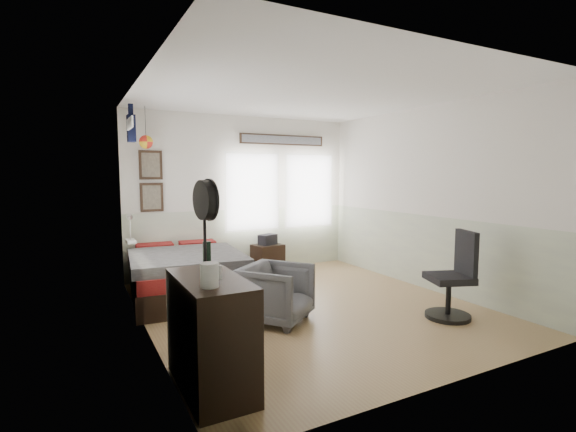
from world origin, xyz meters
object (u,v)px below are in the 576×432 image
bed (185,274)px  armchair (276,293)px  nightstand (268,258)px  task_chair (454,283)px  dresser (211,333)px

bed → armchair: (0.68, -1.52, 0.02)m
nightstand → task_chair: (0.97, -3.14, 0.18)m
bed → dresser: 2.67m
dresser → nightstand: bearing=58.5°
bed → dresser: bearing=-94.3°
dresser → nightstand: (2.07, 3.38, -0.21)m
armchair → task_chair: 2.11m
nightstand → dresser: bearing=-130.8°
dresser → armchair: dresser is taller
dresser → task_chair: 3.05m
bed → nightstand: (1.63, 0.75, -0.07)m
armchair → nightstand: armchair is taller
nightstand → bed: bearing=-164.6°
armchair → nightstand: bearing=29.0°
dresser → bed: bearing=80.5°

